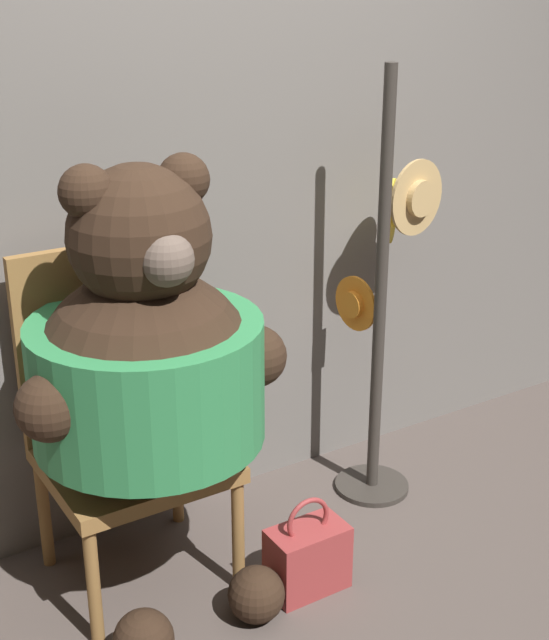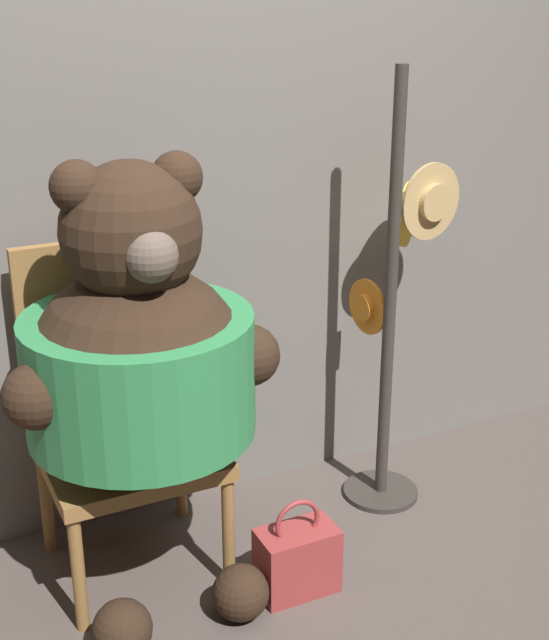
{
  "view_description": "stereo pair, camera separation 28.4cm",
  "coord_description": "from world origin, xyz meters",
  "px_view_note": "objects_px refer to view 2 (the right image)",
  "views": [
    {
      "loc": [
        -1.34,
        -1.86,
        1.85
      ],
      "look_at": [
        0.06,
        0.38,
        0.8
      ],
      "focal_mm": 50.0,
      "sensor_mm": 36.0,
      "label": 1
    },
    {
      "loc": [
        -1.09,
        -2.0,
        1.85
      ],
      "look_at": [
        0.06,
        0.38,
        0.8
      ],
      "focal_mm": 50.0,
      "sensor_mm": 36.0,
      "label": 2
    }
  ],
  "objects_px": {
    "hat_display_rack": "(396,303)",
    "handbag_on_ground": "(297,559)",
    "chair": "(119,407)",
    "teddy_bear": "(140,361)"
  },
  "relations": [
    {
      "from": "hat_display_rack",
      "to": "handbag_on_ground",
      "type": "height_order",
      "value": "hat_display_rack"
    },
    {
      "from": "chair",
      "to": "teddy_bear",
      "type": "bearing_deg",
      "value": -82.11
    },
    {
      "from": "hat_display_rack",
      "to": "chair",
      "type": "bearing_deg",
      "value": 177.83
    },
    {
      "from": "hat_display_rack",
      "to": "handbag_on_ground",
      "type": "distance_m",
      "value": 0.95
    },
    {
      "from": "chair",
      "to": "hat_display_rack",
      "type": "distance_m",
      "value": 1.04
    },
    {
      "from": "chair",
      "to": "hat_display_rack",
      "type": "relative_size",
      "value": 0.68
    },
    {
      "from": "handbag_on_ground",
      "to": "chair",
      "type": "bearing_deg",
      "value": 133.95
    },
    {
      "from": "teddy_bear",
      "to": "hat_display_rack",
      "type": "xyz_separation_m",
      "value": [
        0.99,
        0.15,
        -0.03
      ]
    },
    {
      "from": "hat_display_rack",
      "to": "handbag_on_ground",
      "type": "xyz_separation_m",
      "value": [
        -0.59,
        -0.4,
        -0.63
      ]
    },
    {
      "from": "chair",
      "to": "handbag_on_ground",
      "type": "relative_size",
      "value": 3.22
    }
  ]
}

